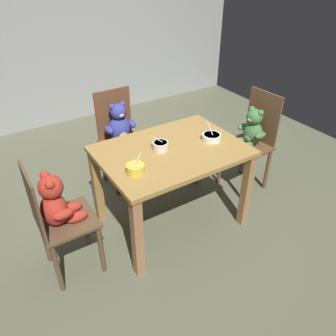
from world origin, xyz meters
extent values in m
cube|color=#5A5C47|center=(0.00, 0.00, -0.02)|extent=(5.20, 5.20, 0.04)
cube|color=#939593|center=(0.00, 2.56, 1.40)|extent=(5.20, 0.08, 2.79)
cube|color=olive|center=(0.00, 0.00, 0.71)|extent=(1.12, 0.82, 0.04)
cube|color=#9E6B47|center=(-0.51, -0.36, 0.35)|extent=(0.07, 0.07, 0.69)
cube|color=#976E43|center=(0.51, -0.36, 0.35)|extent=(0.07, 0.07, 0.69)
cube|color=olive|center=(-0.51, 0.36, 0.35)|extent=(0.07, 0.07, 0.69)
cube|color=#A46A3C|center=(0.51, 0.36, 0.35)|extent=(0.07, 0.07, 0.69)
cube|color=brown|center=(0.89, 0.06, 0.46)|extent=(0.39, 0.42, 0.02)
cube|color=brown|center=(1.07, 0.07, 0.71)|extent=(0.04, 0.37, 0.49)
cylinder|color=brown|center=(0.72, 0.22, 0.22)|extent=(0.04, 0.04, 0.45)
cylinder|color=brown|center=(0.74, -0.12, 0.22)|extent=(0.04, 0.04, 0.45)
cylinder|color=brown|center=(1.04, 0.23, 0.22)|extent=(0.04, 0.04, 0.45)
cylinder|color=brown|center=(1.05, -0.10, 0.22)|extent=(0.04, 0.04, 0.45)
ellipsoid|color=#40713C|center=(0.95, 0.06, 0.58)|extent=(0.18, 0.20, 0.22)
ellipsoid|color=#D3B18B|center=(0.90, 0.06, 0.57)|extent=(0.06, 0.11, 0.13)
sphere|color=#40713C|center=(0.94, 0.06, 0.75)|extent=(0.15, 0.15, 0.15)
ellipsoid|color=#D3B18B|center=(0.89, 0.06, 0.74)|extent=(0.06, 0.06, 0.04)
sphere|color=#40713C|center=(0.95, 0.11, 0.80)|extent=(0.06, 0.06, 0.06)
sphere|color=#40713C|center=(0.96, 0.01, 0.80)|extent=(0.06, 0.06, 0.06)
ellipsoid|color=#40713C|center=(0.92, 0.17, 0.61)|extent=(0.13, 0.07, 0.06)
ellipsoid|color=#40713C|center=(0.94, -0.05, 0.61)|extent=(0.13, 0.07, 0.06)
ellipsoid|color=#40713C|center=(0.83, 0.11, 0.50)|extent=(0.15, 0.08, 0.07)
ellipsoid|color=#40713C|center=(0.84, 0.00, 0.50)|extent=(0.15, 0.08, 0.07)
cube|color=brown|center=(-0.08, 0.74, 0.46)|extent=(0.39, 0.36, 0.02)
cube|color=brown|center=(-0.08, 0.91, 0.71)|extent=(0.36, 0.02, 0.48)
cylinder|color=brown|center=(-0.24, 0.58, 0.22)|extent=(0.04, 0.04, 0.45)
cylinder|color=brown|center=(0.09, 0.59, 0.22)|extent=(0.04, 0.04, 0.45)
cylinder|color=brown|center=(-0.24, 0.89, 0.22)|extent=(0.04, 0.04, 0.45)
cylinder|color=brown|center=(0.09, 0.89, 0.22)|extent=(0.04, 0.04, 0.45)
ellipsoid|color=#373B89|center=(-0.08, 0.80, 0.59)|extent=(0.21, 0.18, 0.24)
ellipsoid|color=beige|center=(-0.08, 0.74, 0.58)|extent=(0.12, 0.06, 0.15)
sphere|color=#373B89|center=(-0.08, 0.79, 0.77)|extent=(0.15, 0.15, 0.15)
ellipsoid|color=beige|center=(-0.08, 0.73, 0.76)|extent=(0.06, 0.05, 0.05)
sphere|color=#373B89|center=(-0.13, 0.80, 0.83)|extent=(0.06, 0.06, 0.06)
sphere|color=#373B89|center=(-0.02, 0.80, 0.83)|extent=(0.06, 0.06, 0.06)
ellipsoid|color=#373B89|center=(-0.20, 0.77, 0.62)|extent=(0.07, 0.14, 0.07)
ellipsoid|color=#373B89|center=(0.04, 0.77, 0.62)|extent=(0.07, 0.14, 0.07)
ellipsoid|color=#373B89|center=(-0.13, 0.67, 0.50)|extent=(0.08, 0.16, 0.07)
ellipsoid|color=#373B89|center=(-0.02, 0.67, 0.50)|extent=(0.08, 0.16, 0.07)
cube|color=brown|center=(-0.89, -0.04, 0.46)|extent=(0.38, 0.38, 0.02)
cube|color=brown|center=(-1.07, -0.04, 0.69)|extent=(0.02, 0.35, 0.45)
cylinder|color=brown|center=(-0.73, -0.20, 0.22)|extent=(0.04, 0.04, 0.45)
cylinder|color=brown|center=(-0.73, 0.11, 0.22)|extent=(0.04, 0.04, 0.45)
cylinder|color=brown|center=(-1.05, -0.20, 0.22)|extent=(0.04, 0.04, 0.45)
cylinder|color=brown|center=(-1.05, 0.12, 0.22)|extent=(0.04, 0.04, 0.45)
ellipsoid|color=#AC2E21|center=(-0.95, -0.04, 0.59)|extent=(0.18, 0.21, 0.24)
ellipsoid|color=beige|center=(-0.90, -0.04, 0.57)|extent=(0.06, 0.11, 0.14)
sphere|color=#AC2E21|center=(-0.94, -0.04, 0.77)|extent=(0.16, 0.16, 0.16)
ellipsoid|color=beige|center=(-0.89, -0.04, 0.75)|extent=(0.06, 0.06, 0.05)
sphere|color=#AC2E21|center=(-0.95, -0.10, 0.83)|extent=(0.06, 0.06, 0.06)
sphere|color=#AC2E21|center=(-0.95, 0.01, 0.83)|extent=(0.06, 0.06, 0.06)
ellipsoid|color=#AC2E21|center=(-0.93, -0.16, 0.62)|extent=(0.13, 0.07, 0.07)
ellipsoid|color=#AC2E21|center=(-0.93, 0.07, 0.62)|extent=(0.13, 0.07, 0.07)
ellipsoid|color=#AC2E21|center=(-0.83, -0.10, 0.50)|extent=(0.16, 0.07, 0.07)
ellipsoid|color=#AC2E21|center=(-0.83, 0.01, 0.50)|extent=(0.16, 0.07, 0.07)
cylinder|color=silver|center=(0.36, -0.05, 0.75)|extent=(0.16, 0.16, 0.05)
cylinder|color=silver|center=(0.36, -0.05, 0.73)|extent=(0.09, 0.09, 0.01)
cylinder|color=beige|center=(0.36, -0.05, 0.77)|extent=(0.13, 0.13, 0.01)
cylinder|color=#BCBCC1|center=(0.36, -0.01, 0.82)|extent=(0.02, 0.11, 0.08)
ellipsoid|color=#BCBCC1|center=(0.35, -0.06, 0.77)|extent=(0.03, 0.04, 0.01)
cylinder|color=beige|center=(-0.08, 0.04, 0.76)|extent=(0.12, 0.12, 0.06)
cylinder|color=beige|center=(-0.08, 0.04, 0.73)|extent=(0.07, 0.07, 0.01)
cylinder|color=beige|center=(-0.08, 0.04, 0.79)|extent=(0.10, 0.10, 0.01)
cylinder|color=#BCBCC1|center=(-0.10, 0.05, 0.82)|extent=(0.08, 0.05, 0.06)
ellipsoid|color=#BCBCC1|center=(-0.07, 0.03, 0.78)|extent=(0.04, 0.03, 0.01)
cylinder|color=gold|center=(-0.39, -0.14, 0.76)|extent=(0.13, 0.13, 0.06)
cylinder|color=gold|center=(-0.39, -0.14, 0.73)|extent=(0.07, 0.07, 0.01)
cylinder|color=beige|center=(-0.39, -0.14, 0.79)|extent=(0.11, 0.11, 0.01)
cylinder|color=#BCBCC1|center=(-0.36, -0.13, 0.83)|extent=(0.08, 0.04, 0.07)
ellipsoid|color=#BCBCC1|center=(-0.40, -0.15, 0.78)|extent=(0.04, 0.03, 0.01)
camera|label=1|loc=(-1.23, -1.89, 2.04)|focal=35.79mm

